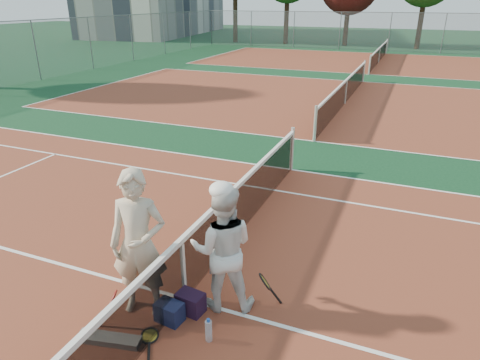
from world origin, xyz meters
name	(u,v)px	position (x,y,z in m)	size (l,w,h in m)	color
ground	(185,299)	(0.00, 0.00, 0.00)	(130.00, 130.00, 0.00)	#0E351C
court_main	(185,299)	(0.00, 0.00, 0.00)	(23.77, 10.97, 0.01)	brown
court_far_a	(345,104)	(0.00, 13.50, 0.00)	(23.77, 10.97, 0.01)	brown
court_far_b	(378,62)	(0.00, 27.00, 0.00)	(23.77, 10.97, 0.01)	brown
net_main	(183,270)	(0.00, 0.00, 0.51)	(0.10, 10.98, 1.02)	black
net_far_a	(346,91)	(0.00, 13.50, 0.51)	(0.10, 10.98, 1.02)	black
net_far_b	(379,55)	(0.00, 27.00, 0.51)	(0.10, 10.98, 1.02)	black
fence_back	(390,32)	(0.00, 34.00, 1.50)	(32.00, 0.06, 3.00)	slate
player_a	(139,244)	(-0.43, -0.37, 1.03)	(0.75, 0.50, 2.07)	beige
player_b	(223,249)	(0.55, 0.12, 0.91)	(0.88, 0.69, 1.82)	silver
racket_red	(114,310)	(-0.58, -0.83, 0.27)	(0.30, 0.27, 0.55)	maroon
racket_black_held	(265,290)	(1.10, 0.30, 0.26)	(0.34, 0.27, 0.53)	black
racket_spare	(150,336)	(-0.06, -0.82, 0.02)	(0.60, 0.27, 0.03)	black
sports_bag_navy	(169,312)	(0.03, -0.47, 0.14)	(0.36, 0.24, 0.28)	#111533
sports_bag_purple	(191,303)	(0.20, -0.20, 0.15)	(0.37, 0.25, 0.30)	black
net_cover_canvas	(109,339)	(-0.48, -1.10, 0.04)	(0.82, 0.19, 0.09)	slate
water_bottle	(209,331)	(0.67, -0.59, 0.15)	(0.09, 0.09, 0.30)	#C5E3FA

